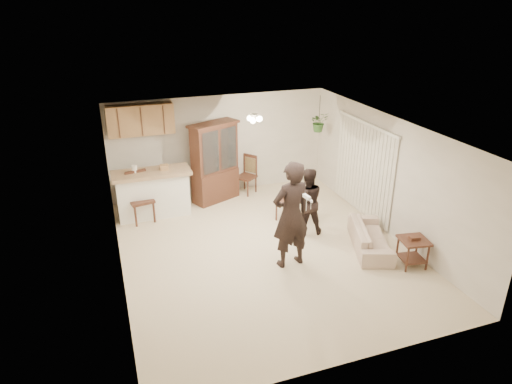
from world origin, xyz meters
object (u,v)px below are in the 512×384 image
object	(u,v)px
child	(307,204)
chair_hutch_right	(288,207)
side_table	(412,252)
china_hutch	(215,163)
sofa	(371,232)
chair_hutch_left	(246,183)
adult	(291,221)
chair_bar	(142,208)

from	to	relation	value
child	chair_hutch_right	bearing A→B (deg)	-69.29
child	side_table	size ratio (longest dim) A/B	2.20
china_hutch	side_table	bearing A→B (deg)	-80.78
sofa	side_table	distance (m)	0.91
child	side_table	bearing A→B (deg)	137.27
sofa	chair_hutch_left	xyz separation A→B (m)	(-1.48, 3.50, -0.09)
chair_hutch_left	child	bearing A→B (deg)	-24.14
adult	child	size ratio (longest dim) A/B	1.33
child	chair_bar	xyz separation A→B (m)	(-3.25, 1.73, -0.35)
chair_bar	chair_hutch_left	xyz separation A→B (m)	(2.71, 0.75, -0.04)
china_hutch	chair_bar	world-z (taller)	china_hutch
child	chair_hutch_right	distance (m)	0.83
child	chair_bar	bearing A→B (deg)	-16.47
sofa	adult	size ratio (longest dim) A/B	1.04
sofa	adult	bearing A→B (deg)	111.09
sofa	chair_hutch_left	bearing A→B (deg)	43.42
adult	chair_hutch_right	xyz separation A→B (m)	(0.70, 1.76, -0.61)
side_table	chair_hutch_left	bearing A→B (deg)	113.32
sofa	china_hutch	xyz separation A→B (m)	(-2.33, 3.35, 0.60)
child	chair_bar	size ratio (longest dim) A/B	1.18
sofa	chair_bar	bearing A→B (deg)	77.24
chair_bar	chair_hutch_right	world-z (taller)	chair_bar
sofa	chair_hutch_left	size ratio (longest dim) A/B	1.90
adult	china_hutch	bearing A→B (deg)	-88.48
chair_hutch_left	china_hutch	bearing A→B (deg)	-116.11
adult	child	distance (m)	1.34
side_table	chair_bar	world-z (taller)	chair_bar
child	china_hutch	world-z (taller)	china_hutch
child	adult	bearing A→B (deg)	63.37
child	side_table	distance (m)	2.31
child	china_hutch	distance (m)	2.72
adult	chair_hutch_left	xyz separation A→B (m)	(0.29, 3.52, -0.62)
chair_hutch_left	side_table	bearing A→B (deg)	-12.97
chair_hutch_right	adult	bearing A→B (deg)	27.84
chair_bar	chair_hutch_left	distance (m)	2.82
china_hutch	chair_hutch_right	world-z (taller)	china_hutch
child	china_hutch	xyz separation A→B (m)	(-1.38, 2.32, 0.30)
china_hutch	side_table	world-z (taller)	china_hutch
chair_hutch_right	china_hutch	bearing A→B (deg)	-92.28
sofa	adult	xyz separation A→B (m)	(-1.77, -0.02, 0.53)
china_hutch	chair_hutch_left	distance (m)	1.10
child	chair_hutch_left	size ratio (longest dim) A/B	1.37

